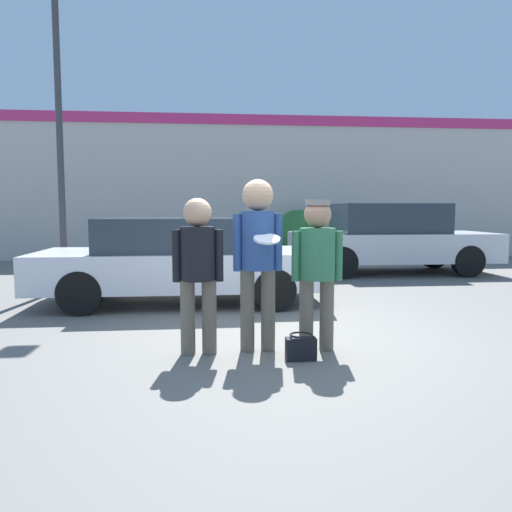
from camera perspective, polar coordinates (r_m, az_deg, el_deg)
The scene contains 10 objects.
ground_plane at distance 5.66m, azimuth 2.58°, elevation -9.95°, with size 56.00×56.00×0.00m, color #66635E.
storefront_building at distance 15.17m, azimuth -2.76°, elevation 7.95°, with size 24.00×0.22×4.30m.
person_left at distance 5.12m, azimuth -6.65°, elevation -0.80°, with size 0.52×0.35×1.61m.
person_middle_with_frisbee at distance 5.19m, azimuth 0.21°, elevation 0.89°, with size 0.52×0.56×1.80m.
person_right at distance 5.26m, azimuth 7.00°, elevation -0.55°, with size 0.54×0.37×1.60m.
parked_car_near at distance 8.05m, azimuth -8.70°, elevation -0.42°, with size 4.47×1.87×1.36m.
parked_car_far at distance 12.06m, azimuth 15.13°, elevation 1.93°, with size 4.62×1.90×1.62m.
street_lamp at distance 10.18m, azimuth -20.19°, elevation 17.32°, with size 1.49×0.35×5.94m.
shrub at distance 14.47m, azimuth 4.87°, elevation 2.35°, with size 1.48×1.48×1.48m.
handbag at distance 5.06m, azimuth 5.15°, elevation -10.37°, with size 0.30×0.23×0.26m.
Camera 1 is at (-0.80, -5.40, 1.50)m, focal length 35.00 mm.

